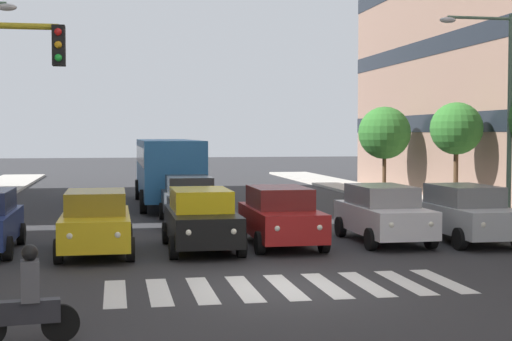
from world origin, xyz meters
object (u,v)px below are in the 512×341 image
Objects in this scene: car_1 at (383,213)px; bus_behind_traffic at (167,165)px; motorcycle_with_rider at (26,304)px; street_lamp_left at (499,98)px; car_row2_0 at (189,199)px; street_tree_2 at (456,129)px; street_tree_3 at (385,133)px; car_0 at (466,213)px; car_3 at (201,219)px; car_4 at (96,222)px; car_2 at (280,216)px.

bus_behind_traffic is (5.58, -13.28, 0.97)m from car_1.
motorcycle_with_rider is 0.24× the size of street_lamp_left.
car_row2_0 is 12.00m from street_tree_2.
car_1 is 0.98× the size of street_tree_3.
car_3 is (8.08, 0.14, 0.00)m from car_0.
street_tree_3 is at bearing -120.94° from motorcycle_with_rider.
car_4 is 0.62× the size of street_lamp_left.
bus_behind_traffic is 23.24m from motorcycle_with_rider.
car_1 and car_row2_0 have the same top height.
street_lamp_left is at bearing -141.00° from motorcycle_with_rider.
street_lamp_left reaches higher than car_1.
car_0 is 8.08m from car_3.
car_row2_0 is at bearing -104.59° from motorcycle_with_rider.
car_2 is 12.83m from street_tree_2.
street_lamp_left is at bearing 85.38° from street_tree_3.
car_3 is at bearing 0.98° from car_0.
street_tree_3 reaches higher than car_1.
bus_behind_traffic is at bearing -90.00° from car_3.
bus_behind_traffic reaches higher than car_1.
car_4 is (10.99, 0.27, 0.00)m from car_0.
street_tree_3 reaches higher than car_4.
car_2 is 0.42× the size of bus_behind_traffic.
car_3 is at bearing 5.50° from car_1.
street_lamp_left is (-14.04, -11.37, 3.83)m from motorcycle_with_rider.
car_1 is at bearing -175.50° from car_4.
car_4 is at bearing -95.46° from motorcycle_with_rider.
car_4 is (2.91, 0.13, 0.00)m from car_3.
car_4 is 1.00× the size of car_row2_0.
car_1 is 16.90m from street_tree_3.
car_0 is at bearing 177.59° from car_2.
bus_behind_traffic is 6.18× the size of motorcycle_with_rider.
car_0 is at bearing 78.35° from street_tree_3.
car_2 reaches higher than motorcycle_with_rider.
car_4 is at bearing 48.80° from street_tree_3.
car_3 is 1.00× the size of car_row2_0.
car_1 is 5.61m from car_3.
street_lamp_left is 6.64m from street_tree_2.
motorcycle_with_rider is at bearing 84.54° from car_4.
car_4 is 2.61× the size of motorcycle_with_rider.
street_lamp_left reaches higher than bus_behind_traffic.
car_4 is 14.29m from bus_behind_traffic.
street_lamp_left is at bearing -169.61° from car_4.
car_0 is 10.06m from car_row2_0.
car_4 is 17.34m from street_tree_2.
car_0 is at bearing 44.46° from street_lamp_left.
car_3 is at bearing 87.45° from car_row2_0.
car_3 is 1.00× the size of car_4.
bus_behind_traffic reaches higher than motorcycle_with_rider.
car_3 is at bearing 12.55° from street_lamp_left.
car_0 and car_3 have the same top height.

